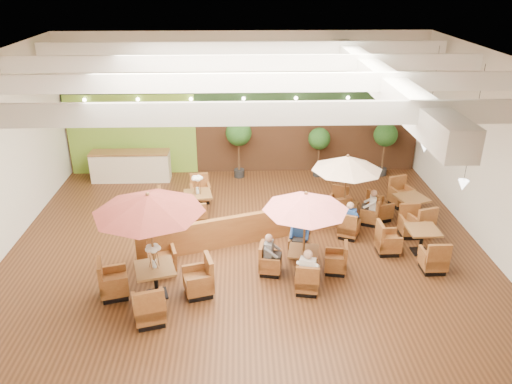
{
  "coord_description": "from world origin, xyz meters",
  "views": [
    {
      "loc": [
        -0.15,
        -13.04,
        7.66
      ],
      "look_at": [
        0.3,
        0.5,
        1.5
      ],
      "focal_mm": 35.0,
      "sensor_mm": 36.0,
      "label": 1
    }
  ],
  "objects_px": {
    "table_3": "(190,202)",
    "topiary_1": "(319,141)",
    "diner_1": "(300,232)",
    "topiary_2": "(385,137)",
    "diner_2": "(270,250)",
    "table_4": "(412,241)",
    "service_counter": "(131,166)",
    "diner_3": "(350,216)",
    "table_5": "(401,209)",
    "table_1": "(305,218)",
    "diner_4": "(371,203)",
    "booth_divider": "(250,228)",
    "table_2": "(346,177)",
    "table_0": "(151,228)",
    "diner_0": "(308,267)",
    "topiary_0": "(239,135)"
  },
  "relations": [
    {
      "from": "table_1",
      "to": "diner_3",
      "type": "height_order",
      "value": "table_1"
    },
    {
      "from": "table_2",
      "to": "table_5",
      "type": "height_order",
      "value": "table_2"
    },
    {
      "from": "table_3",
      "to": "diner_3",
      "type": "bearing_deg",
      "value": -28.34
    },
    {
      "from": "topiary_1",
      "to": "table_1",
      "type": "bearing_deg",
      "value": -101.57
    },
    {
      "from": "service_counter",
      "to": "diner_3",
      "type": "relative_size",
      "value": 3.9
    },
    {
      "from": "table_2",
      "to": "table_4",
      "type": "relative_size",
      "value": 0.97
    },
    {
      "from": "diner_3",
      "to": "diner_1",
      "type": "bearing_deg",
      "value": -125.09
    },
    {
      "from": "booth_divider",
      "to": "topiary_0",
      "type": "height_order",
      "value": "topiary_0"
    },
    {
      "from": "table_2",
      "to": "diner_3",
      "type": "distance_m",
      "value": 1.26
    },
    {
      "from": "booth_divider",
      "to": "table_4",
      "type": "distance_m",
      "value": 4.73
    },
    {
      "from": "table_5",
      "to": "diner_3",
      "type": "relative_size",
      "value": 3.74
    },
    {
      "from": "topiary_0",
      "to": "diner_4",
      "type": "height_order",
      "value": "topiary_0"
    },
    {
      "from": "table_3",
      "to": "diner_1",
      "type": "height_order",
      "value": "table_3"
    },
    {
      "from": "table_1",
      "to": "topiary_2",
      "type": "distance_m",
      "value": 7.95
    },
    {
      "from": "table_2",
      "to": "diner_2",
      "type": "xyz_separation_m",
      "value": [
        -2.52,
        -2.77,
        -0.92
      ]
    },
    {
      "from": "diner_2",
      "to": "topiary_0",
      "type": "bearing_deg",
      "value": -159.36
    },
    {
      "from": "topiary_1",
      "to": "diner_3",
      "type": "distance_m",
      "value": 5.04
    },
    {
      "from": "table_2",
      "to": "diner_4",
      "type": "distance_m",
      "value": 1.27
    },
    {
      "from": "table_1",
      "to": "table_2",
      "type": "xyz_separation_m",
      "value": [
        1.63,
        2.77,
        -0.02
      ]
    },
    {
      "from": "table_5",
      "to": "topiary_2",
      "type": "height_order",
      "value": "topiary_2"
    },
    {
      "from": "table_5",
      "to": "diner_3",
      "type": "bearing_deg",
      "value": -167.88
    },
    {
      "from": "table_3",
      "to": "topiary_1",
      "type": "relative_size",
      "value": 1.37
    },
    {
      "from": "table_1",
      "to": "table_3",
      "type": "relative_size",
      "value": 0.9
    },
    {
      "from": "table_1",
      "to": "diner_1",
      "type": "relative_size",
      "value": 3.07
    },
    {
      "from": "diner_4",
      "to": "table_3",
      "type": "bearing_deg",
      "value": 98.32
    },
    {
      "from": "table_4",
      "to": "topiary_2",
      "type": "xyz_separation_m",
      "value": [
        0.71,
        5.92,
        1.24
      ]
    },
    {
      "from": "table_4",
      "to": "topiary_0",
      "type": "relative_size",
      "value": 1.12
    },
    {
      "from": "topiary_1",
      "to": "diner_1",
      "type": "bearing_deg",
      "value": -103.23
    },
    {
      "from": "table_5",
      "to": "diner_3",
      "type": "xyz_separation_m",
      "value": [
        -1.96,
        -1.14,
        0.37
      ]
    },
    {
      "from": "diner_2",
      "to": "table_4",
      "type": "bearing_deg",
      "value": 116.62
    },
    {
      "from": "diner_0",
      "to": "diner_3",
      "type": "height_order",
      "value": "diner_0"
    },
    {
      "from": "table_5",
      "to": "table_1",
      "type": "bearing_deg",
      "value": -157.92
    },
    {
      "from": "diner_2",
      "to": "topiary_2",
      "type": "bearing_deg",
      "value": 158.41
    },
    {
      "from": "topiary_2",
      "to": "diner_1",
      "type": "bearing_deg",
      "value": -123.69
    },
    {
      "from": "table_4",
      "to": "diner_2",
      "type": "relative_size",
      "value": 3.5
    },
    {
      "from": "diner_1",
      "to": "table_4",
      "type": "bearing_deg",
      "value": -164.51
    },
    {
      "from": "table_0",
      "to": "diner_0",
      "type": "bearing_deg",
      "value": -15.45
    },
    {
      "from": "service_counter",
      "to": "topiary_1",
      "type": "distance_m",
      "value": 7.37
    },
    {
      "from": "service_counter",
      "to": "table_3",
      "type": "bearing_deg",
      "value": -50.11
    },
    {
      "from": "service_counter",
      "to": "table_4",
      "type": "relative_size",
      "value": 1.15
    },
    {
      "from": "booth_divider",
      "to": "topiary_2",
      "type": "distance_m",
      "value": 7.52
    },
    {
      "from": "table_1",
      "to": "diner_4",
      "type": "distance_m",
      "value": 3.85
    },
    {
      "from": "topiary_1",
      "to": "diner_1",
      "type": "xyz_separation_m",
      "value": [
        -1.41,
        -5.98,
        -0.72
      ]
    },
    {
      "from": "table_5",
      "to": "diner_4",
      "type": "relative_size",
      "value": 3.86
    },
    {
      "from": "topiary_0",
      "to": "service_counter",
      "type": "bearing_deg",
      "value": -177.27
    },
    {
      "from": "diner_3",
      "to": "table_3",
      "type": "bearing_deg",
      "value": -175.67
    },
    {
      "from": "table_4",
      "to": "diner_0",
      "type": "height_order",
      "value": "diner_0"
    },
    {
      "from": "booth_divider",
      "to": "service_counter",
      "type": "bearing_deg",
      "value": 114.07
    },
    {
      "from": "topiary_2",
      "to": "diner_2",
      "type": "distance_m",
      "value": 8.47
    },
    {
      "from": "service_counter",
      "to": "topiary_2",
      "type": "xyz_separation_m",
      "value": [
        9.9,
        0.2,
        1.02
      ]
    }
  ]
}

